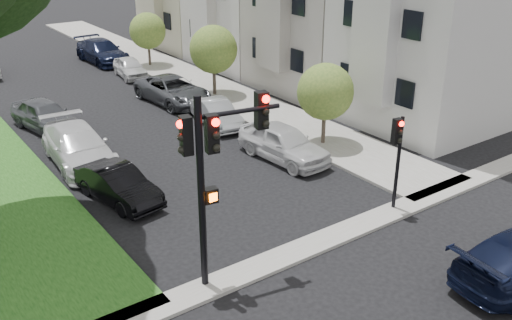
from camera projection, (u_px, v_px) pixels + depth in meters
ground at (355, 277)px, 16.75m from camera, size 140.00×140.00×0.00m
sidewalk_right at (173, 71)px, 38.21m from camera, size 3.50×44.00×0.12m
sidewalk_cross at (311, 246)px, 18.22m from camera, size 60.00×1.00×0.12m
small_tree_a at (325, 92)px, 25.28m from camera, size 2.55×2.55×3.82m
small_tree_b at (213, 49)px, 32.22m from camera, size 2.73×2.73×4.10m
small_tree_c at (148, 31)px, 38.67m from camera, size 2.46×2.46×3.68m
traffic_signal_main at (214, 157)px, 15.06m from camera, size 2.79×0.75×5.70m
traffic_signal_secondary at (397, 147)px, 19.51m from camera, size 0.47×0.38×3.54m
car_parked_0 at (284, 143)px, 24.42m from camera, size 2.18×4.69×1.56m
car_parked_1 at (217, 113)px, 28.42m from camera, size 1.90×4.07×1.29m
car_parked_2 at (173, 90)px, 31.78m from camera, size 2.82×5.46×1.47m
car_parked_3 at (130, 67)px, 36.81m from camera, size 1.96×3.90×1.27m
car_parked_4 at (102, 51)px, 40.37m from camera, size 2.46×5.56×1.59m
car_parked_5 at (118, 185)px, 20.94m from camera, size 2.09×4.22×1.33m
car_parked_6 at (78, 146)px, 24.01m from camera, size 2.59×5.61×1.59m
car_parked_7 at (45, 115)px, 27.81m from camera, size 2.62×4.72×1.52m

